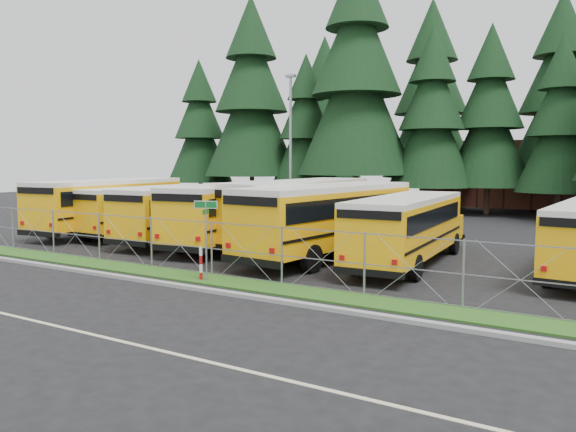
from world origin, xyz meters
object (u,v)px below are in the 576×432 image
object	(u,v)px
bus_3	(240,214)
bus_6	(409,230)
bus_1	(155,211)
striped_bollard	(201,264)
bus_0	(114,206)
bus_4	(302,213)
street_sign	(206,223)
light_standard	(291,142)
bus_5	(333,221)
bus_2	(194,213)

from	to	relation	value
bus_3	bus_6	xyz separation A→B (m)	(8.97, -0.77, -0.14)
bus_1	striped_bollard	xyz separation A→B (m)	(10.27, -8.25, -0.77)
bus_0	bus_4	bearing A→B (deg)	0.29
street_sign	light_standard	distance (m)	21.06
bus_3	bus_5	world-z (taller)	bus_5
bus_3	light_standard	bearing A→B (deg)	101.28
bus_0	light_standard	bearing A→B (deg)	60.20
bus_6	striped_bollard	bearing A→B (deg)	-130.33
street_sign	striped_bollard	bearing A→B (deg)	-177.21
bus_1	light_standard	bearing A→B (deg)	79.03
bus_5	street_sign	bearing A→B (deg)	-96.27
street_sign	light_standard	bearing A→B (deg)	112.88
bus_1	bus_5	world-z (taller)	bus_5
bus_3	bus_4	distance (m)	3.12
bus_5	bus_0	bearing A→B (deg)	-177.46
bus_3	bus_1	bearing A→B (deg)	166.23
bus_0	bus_4	size ratio (longest dim) A/B	0.96
bus_1	bus_3	world-z (taller)	bus_3
bus_6	street_sign	distance (m)	8.39
bus_4	bus_5	size ratio (longest dim) A/B	1.03
bus_0	bus_4	world-z (taller)	bus_4
bus_5	light_standard	world-z (taller)	light_standard
bus_2	bus_0	bearing A→B (deg)	175.60
bus_0	bus_4	distance (m)	11.94
bus_0	bus_5	bearing A→B (deg)	-9.20
light_standard	bus_0	bearing A→B (deg)	-113.95
striped_bollard	light_standard	xyz separation A→B (m)	(-7.83, 19.15, 4.90)
street_sign	light_standard	xyz separation A→B (m)	(-8.07, 19.13, 3.47)
bus_1	striped_bollard	world-z (taller)	bus_1
bus_2	bus_4	xyz separation A→B (m)	(5.68, 1.43, 0.18)
bus_6	striped_bollard	size ratio (longest dim) A/B	8.81
bus_0	striped_bollard	world-z (taller)	bus_0
bus_0	bus_5	xyz separation A→B (m)	(14.63, -0.86, 0.02)
bus_2	light_standard	xyz separation A→B (m)	(-1.09, 11.61, 4.06)
striped_bollard	bus_5	bearing A→B (deg)	75.93
bus_3	light_standard	distance (m)	12.87
bus_4	bus_5	bearing A→B (deg)	-37.92
bus_6	striped_bollard	distance (m)	8.55
bus_6	light_standard	bearing A→B (deg)	133.08
bus_2	light_standard	size ratio (longest dim) A/B	1.08
bus_2	bus_3	distance (m)	2.90
bus_3	bus_6	bearing A→B (deg)	-12.65
bus_2	striped_bollard	size ratio (longest dim) A/B	9.15
bus_5	striped_bollard	xyz separation A→B (m)	(-1.71, -6.82, -0.97)
bus_3	striped_bollard	distance (m)	8.54
bus_6	light_standard	size ratio (longest dim) A/B	1.04
bus_4	bus_2	bearing A→B (deg)	-166.15
bus_2	striped_bollard	bearing A→B (deg)	-51.19
bus_6	light_standard	world-z (taller)	light_standard
street_sign	bus_6	bearing A→B (deg)	54.25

